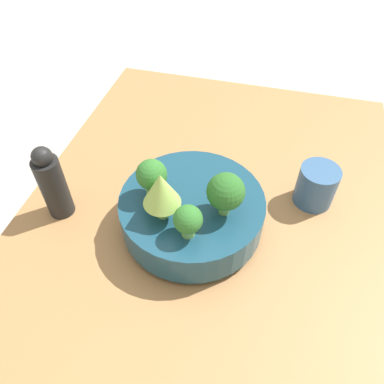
% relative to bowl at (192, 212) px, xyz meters
% --- Properties ---
extents(ground_plane, '(6.00, 6.00, 0.00)m').
position_rel_bowl_xyz_m(ground_plane, '(-0.04, 0.02, -0.09)').
color(ground_plane, '#ADA89E').
extents(table, '(1.00, 0.75, 0.05)m').
position_rel_bowl_xyz_m(table, '(-0.04, 0.02, -0.07)').
color(table, '#9E7042').
rests_on(table, ground_plane).
extents(bowl, '(0.27, 0.27, 0.08)m').
position_rel_bowl_xyz_m(bowl, '(0.00, 0.00, 0.00)').
color(bowl, navy).
rests_on(bowl, table).
extents(broccoli_floret_front, '(0.05, 0.05, 0.08)m').
position_rel_bowl_xyz_m(broccoli_floret_front, '(0.00, -0.07, 0.08)').
color(broccoli_floret_front, '#6BA34C').
rests_on(broccoli_floret_front, bowl).
extents(romanesco_piece_near, '(0.06, 0.06, 0.10)m').
position_rel_bowl_xyz_m(romanesco_piece_near, '(0.05, -0.04, 0.10)').
color(romanesco_piece_near, '#6BA34C').
rests_on(romanesco_piece_near, bowl).
extents(broccoli_floret_right, '(0.05, 0.05, 0.06)m').
position_rel_bowl_xyz_m(broccoli_floret_right, '(0.08, 0.01, 0.07)').
color(broccoli_floret_right, '#6BA34C').
rests_on(broccoli_floret_right, bowl).
extents(broccoli_floret_back, '(0.06, 0.06, 0.08)m').
position_rel_bowl_xyz_m(broccoli_floret_back, '(0.01, 0.06, 0.08)').
color(broccoli_floret_back, '#6BA34C').
rests_on(broccoli_floret_back, bowl).
extents(cup, '(0.08, 0.08, 0.09)m').
position_rel_bowl_xyz_m(cup, '(-0.13, 0.22, -0.00)').
color(cup, '#33567F').
rests_on(cup, table).
extents(pepper_mill, '(0.05, 0.05, 0.16)m').
position_rel_bowl_xyz_m(pepper_mill, '(0.03, -0.26, 0.03)').
color(pepper_mill, black).
rests_on(pepper_mill, table).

